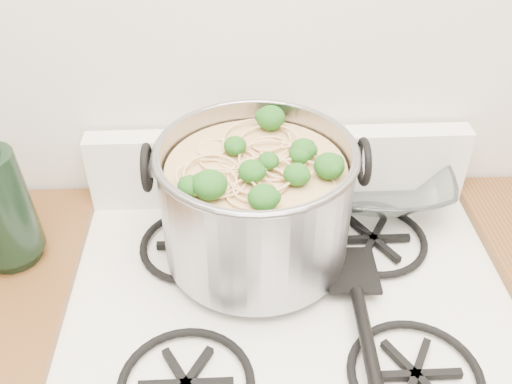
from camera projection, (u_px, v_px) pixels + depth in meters
name	position (u px, v px, depth m)	size (l,w,h in m)	color
stock_pot	(256.00, 203.00, 0.98)	(0.37, 0.34, 0.23)	#929299
spatula	(352.00, 267.00, 0.99)	(0.29, 0.31, 0.02)	black
glass_bowl	(380.00, 188.00, 1.17)	(0.11, 0.11, 0.03)	white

